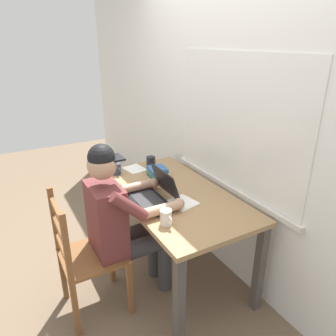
% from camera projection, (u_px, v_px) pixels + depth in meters
% --- Properties ---
extents(ground_plane, '(8.00, 8.00, 0.00)m').
position_uv_depth(ground_plane, '(172.00, 269.00, 2.72)').
color(ground_plane, brown).
extents(back_wall, '(6.00, 0.08, 2.60)m').
position_uv_depth(back_wall, '(224.00, 115.00, 2.43)').
color(back_wall, silver).
rests_on(back_wall, ground).
extents(desk, '(1.41, 0.76, 0.74)m').
position_uv_depth(desk, '(172.00, 203.00, 2.47)').
color(desk, '#9E7A51').
rests_on(desk, ground).
extents(seated_person, '(0.50, 0.60, 1.24)m').
position_uv_depth(seated_person, '(121.00, 218.00, 2.20)').
color(seated_person, brown).
rests_on(seated_person, ground).
extents(wooden_chair, '(0.42, 0.42, 0.93)m').
position_uv_depth(wooden_chair, '(85.00, 257.00, 2.16)').
color(wooden_chair, brown).
rests_on(wooden_chair, ground).
extents(laptop, '(0.33, 0.31, 0.23)m').
position_uv_depth(laptop, '(155.00, 193.00, 2.31)').
color(laptop, black).
rests_on(laptop, desk).
extents(computer_mouse, '(0.06, 0.10, 0.03)m').
position_uv_depth(computer_mouse, '(161.00, 213.00, 2.11)').
color(computer_mouse, black).
rests_on(computer_mouse, desk).
extents(coffee_mug_white, '(0.11, 0.08, 0.10)m').
position_uv_depth(coffee_mug_white, '(166.00, 217.00, 1.99)').
color(coffee_mug_white, silver).
rests_on(coffee_mug_white, desk).
extents(coffee_mug_dark, '(0.12, 0.08, 0.10)m').
position_uv_depth(coffee_mug_dark, '(151.00, 162.00, 2.91)').
color(coffee_mug_dark, black).
rests_on(coffee_mug_dark, desk).
extents(coffee_mug_spare, '(0.11, 0.07, 0.10)m').
position_uv_depth(coffee_mug_spare, '(117.00, 169.00, 2.75)').
color(coffee_mug_spare, '#2D384C').
rests_on(coffee_mug_spare, desk).
extents(book_stack_main, '(0.18, 0.16, 0.08)m').
position_uv_depth(book_stack_main, '(157.00, 172.00, 2.70)').
color(book_stack_main, '#2D5B9E').
rests_on(book_stack_main, desk).
extents(paper_pile_near_laptop, '(0.22, 0.21, 0.01)m').
position_uv_depth(paper_pile_near_laptop, '(182.00, 203.00, 2.27)').
color(paper_pile_near_laptop, white).
rests_on(paper_pile_near_laptop, desk).
extents(paper_pile_back_corner, '(0.22, 0.19, 0.01)m').
position_uv_depth(paper_pile_back_corner, '(135.00, 169.00, 2.86)').
color(paper_pile_back_corner, white).
rests_on(paper_pile_back_corner, desk).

